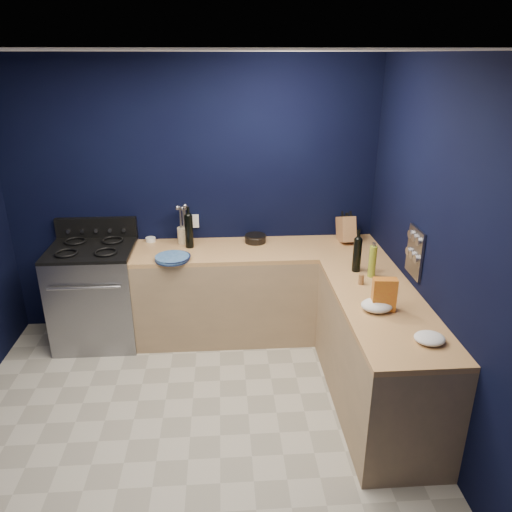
{
  "coord_description": "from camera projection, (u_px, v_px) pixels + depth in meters",
  "views": [
    {
      "loc": [
        0.28,
        -2.88,
        2.59
      ],
      "look_at": [
        0.55,
        1.0,
        1.0
      ],
      "focal_mm": 34.95,
      "sensor_mm": 36.0,
      "label": 1
    }
  ],
  "objects": [
    {
      "name": "cab_right",
      "position": [
        378.0,
        357.0,
        3.81
      ],
      "size": [
        0.63,
        1.67,
        0.86
      ],
      "primitive_type": "cube",
      "color": "#A1825E",
      "rests_on": "floor"
    },
    {
      "name": "ramekin",
      "position": [
        151.0,
        239.0,
        4.81
      ],
      "size": [
        0.11,
        0.11,
        0.04
      ],
      "primitive_type": "cylinder",
      "rotation": [
        0.0,
        0.0,
        0.21
      ],
      "color": "white",
      "rests_on": "top_back"
    },
    {
      "name": "plate_stack",
      "position": [
        172.0,
        258.0,
        4.37
      ],
      "size": [
        0.34,
        0.34,
        0.04
      ],
      "primitive_type": "cylinder",
      "rotation": [
        0.0,
        0.0,
        -0.16
      ],
      "color": "#2B5B93",
      "rests_on": "top_back"
    },
    {
      "name": "wine_bottle_back",
      "position": [
        189.0,
        231.0,
        4.61
      ],
      "size": [
        0.1,
        0.1,
        0.31
      ],
      "primitive_type": "cylinder",
      "rotation": [
        0.0,
        0.0,
        -0.31
      ],
      "color": "black",
      "rests_on": "top_back"
    },
    {
      "name": "utensil_crock",
      "position": [
        184.0,
        235.0,
        4.75
      ],
      "size": [
        0.14,
        0.14,
        0.15
      ],
      "primitive_type": "cylinder",
      "rotation": [
        0.0,
        0.0,
        -0.18
      ],
      "color": "beige",
      "rests_on": "top_back"
    },
    {
      "name": "wine_bottle_right",
      "position": [
        357.0,
        255.0,
        4.11
      ],
      "size": [
        0.09,
        0.09,
        0.28
      ],
      "primitive_type": "cylinder",
      "rotation": [
        0.0,
        0.0,
        0.37
      ],
      "color": "black",
      "rests_on": "top_right"
    },
    {
      "name": "spice_jar_far",
      "position": [
        361.0,
        279.0,
        3.91
      ],
      "size": [
        0.05,
        0.05,
        0.08
      ],
      "primitive_type": "cylinder",
      "rotation": [
        0.0,
        0.0,
        -0.34
      ],
      "color": "olive",
      "rests_on": "top_right"
    },
    {
      "name": "cooktop",
      "position": [
        90.0,
        249.0,
        4.52
      ],
      "size": [
        0.76,
        0.66,
        0.03
      ],
      "primitive_type": "cube",
      "color": "black",
      "rests_on": "gas_range"
    },
    {
      "name": "knife_block",
      "position": [
        346.0,
        229.0,
        4.77
      ],
      "size": [
        0.15,
        0.29,
        0.3
      ],
      "primitive_type": "cube",
      "rotation": [
        -0.31,
        0.0,
        0.08
      ],
      "color": "#98693F",
      "rests_on": "top_back"
    },
    {
      "name": "wall_back",
      "position": [
        193.0,
        198.0,
        4.75
      ],
      "size": [
        3.5,
        0.02,
        2.6
      ],
      "primitive_type": "cube",
      "color": "black",
      "rests_on": "ground"
    },
    {
      "name": "top_back",
      "position": [
        258.0,
        250.0,
        4.65
      ],
      "size": [
        2.3,
        0.63,
        0.04
      ],
      "primitive_type": "cube",
      "color": "#98663A",
      "rests_on": "cab_back"
    },
    {
      "name": "backguard",
      "position": [
        97.0,
        228.0,
        4.76
      ],
      "size": [
        0.76,
        0.06,
        0.2
      ],
      "primitive_type": "cube",
      "color": "black",
      "rests_on": "gas_range"
    },
    {
      "name": "gas_range",
      "position": [
        97.0,
        296.0,
        4.7
      ],
      "size": [
        0.76,
        0.66,
        0.92
      ],
      "primitive_type": "cube",
      "color": "gray",
      "rests_on": "floor"
    },
    {
      "name": "oven_door",
      "position": [
        89.0,
        313.0,
        4.41
      ],
      "size": [
        0.59,
        0.02,
        0.42
      ],
      "primitive_type": "cube",
      "color": "black",
      "rests_on": "gas_range"
    },
    {
      "name": "crouton_bag",
      "position": [
        384.0,
        295.0,
        3.48
      ],
      "size": [
        0.17,
        0.09,
        0.24
      ],
      "primitive_type": "cube",
      "rotation": [
        0.0,
        0.0,
        -0.1
      ],
      "color": "red",
      "rests_on": "top_right"
    },
    {
      "name": "towel_end",
      "position": [
        430.0,
        338.0,
        3.12
      ],
      "size": [
        0.25,
        0.24,
        0.06
      ],
      "primitive_type": "ellipsoid",
      "rotation": [
        0.0,
        0.0,
        -0.4
      ],
      "color": "white",
      "rests_on": "top_right"
    },
    {
      "name": "wall_outlet",
      "position": [
        194.0,
        221.0,
        4.82
      ],
      "size": [
        0.09,
        0.02,
        0.13
      ],
      "primitive_type": "cube",
      "color": "white",
      "rests_on": "wall_back"
    },
    {
      "name": "top_right",
      "position": [
        383.0,
        305.0,
        3.64
      ],
      "size": [
        0.63,
        1.67,
        0.04
      ],
      "primitive_type": "cube",
      "color": "#98663A",
      "rests_on": "cab_right"
    },
    {
      "name": "wall_right",
      "position": [
        452.0,
        267.0,
        3.24
      ],
      "size": [
        0.02,
        3.5,
        2.6
      ],
      "primitive_type": "cube",
      "color": "black",
      "rests_on": "ground"
    },
    {
      "name": "spice_jar_near",
      "position": [
        388.0,
        285.0,
        3.79
      ],
      "size": [
        0.06,
        0.06,
        0.1
      ],
      "primitive_type": "cylinder",
      "rotation": [
        0.0,
        0.0,
        0.23
      ],
      "color": "olive",
      "rests_on": "top_right"
    },
    {
      "name": "oil_bottle",
      "position": [
        372.0,
        262.0,
        4.01
      ],
      "size": [
        0.07,
        0.07,
        0.26
      ],
      "primitive_type": "cylinder",
      "rotation": [
        0.0,
        0.0,
        0.14
      ],
      "color": "olive",
      "rests_on": "top_right"
    },
    {
      "name": "spice_panel",
      "position": [
        415.0,
        252.0,
        3.79
      ],
      "size": [
        0.02,
        0.28,
        0.38
      ],
      "primitive_type": "cube",
      "color": "gray",
      "rests_on": "wall_right"
    },
    {
      "name": "ceiling",
      "position": [
        165.0,
        49.0,
        2.63
      ],
      "size": [
        3.5,
        3.5,
        0.02
      ],
      "primitive_type": "cube",
      "color": "silver",
      "rests_on": "ground"
    },
    {
      "name": "cab_back",
      "position": [
        258.0,
        293.0,
        4.82
      ],
      "size": [
        2.3,
        0.63,
        0.86
      ],
      "primitive_type": "cube",
      "color": "#A1825E",
      "rests_on": "floor"
    },
    {
      "name": "floor",
      "position": [
        190.0,
        438.0,
        3.62
      ],
      "size": [
        3.5,
        3.5,
        0.02
      ],
      "primitive_type": "cube",
      "color": "#B0AA9A",
      "rests_on": "ground"
    },
    {
      "name": "towel_front",
      "position": [
        377.0,
        305.0,
        3.51
      ],
      "size": [
        0.25,
        0.22,
        0.08
      ],
      "primitive_type": "ellipsoid",
      "rotation": [
        0.0,
        0.0,
        0.13
      ],
      "color": "white",
      "rests_on": "top_right"
    },
    {
      "name": "lemon_basket",
      "position": [
        255.0,
        239.0,
        4.77
      ],
      "size": [
        0.22,
        0.22,
        0.08
      ],
      "primitive_type": "cylinder",
      "rotation": [
        0.0,
        0.0,
        0.11
      ],
      "color": "black",
      "rests_on": "top_back"
    }
  ]
}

